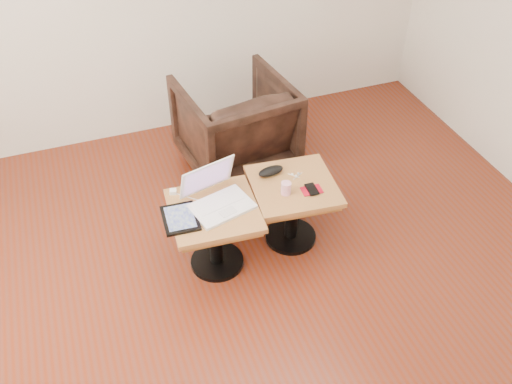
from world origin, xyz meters
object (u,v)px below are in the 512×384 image
object	(u,v)px
armchair	(235,125)
striped_cup	(286,188)
side_table_left	(215,223)
side_table_right	(293,198)
laptop	(217,197)

from	to	relation	value
armchair	striped_cup	bearing A→B (deg)	82.96
side_table_left	armchair	world-z (taller)	armchair
side_table_right	laptop	distance (m)	0.52
side_table_left	side_table_right	distance (m)	0.52
striped_cup	side_table_right	bearing A→B (deg)	40.28
striped_cup	armchair	world-z (taller)	armchair
side_table_right	striped_cup	distance (m)	0.19
striped_cup	armchair	xyz separation A→B (m)	(-0.00, 0.96, -0.15)
side_table_right	laptop	xyz separation A→B (m)	(-0.49, -0.01, 0.16)
laptop	side_table_right	bearing A→B (deg)	-13.44
side_table_right	side_table_left	bearing A→B (deg)	-169.11
side_table_left	side_table_right	bearing A→B (deg)	9.27
side_table_right	armchair	xyz separation A→B (m)	(-0.08, 0.89, 0.00)
laptop	armchair	distance (m)	1.01
striped_cup	armchair	bearing A→B (deg)	90.02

